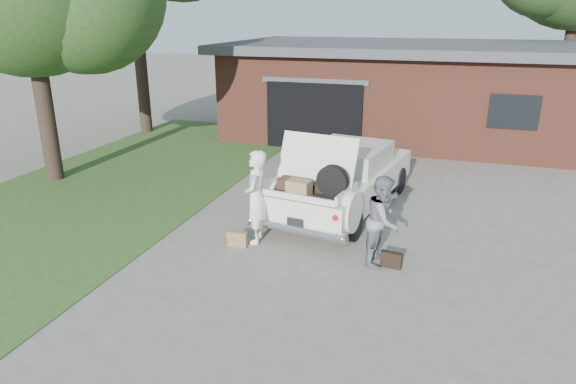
% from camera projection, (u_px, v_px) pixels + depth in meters
% --- Properties ---
extents(ground, '(90.00, 90.00, 0.00)m').
position_uv_depth(ground, '(278.00, 258.00, 9.54)').
color(ground, gray).
rests_on(ground, ground).
extents(grass_strip, '(6.00, 16.00, 0.02)m').
position_uv_depth(grass_strip, '(122.00, 182.00, 13.83)').
color(grass_strip, '#2D4C1E').
rests_on(grass_strip, ground).
extents(house, '(12.80, 7.80, 3.30)m').
position_uv_depth(house, '(403.00, 88.00, 19.01)').
color(house, brown).
rests_on(house, ground).
extents(sedan, '(2.71, 5.26, 2.01)m').
position_uv_depth(sedan, '(343.00, 178.00, 11.77)').
color(sedan, silver).
rests_on(sedan, ground).
extents(woman_left, '(0.56, 0.74, 1.85)m').
position_uv_depth(woman_left, '(256.00, 197.00, 9.96)').
color(woman_left, white).
rests_on(woman_left, ground).
extents(woman_right, '(0.72, 0.87, 1.64)m').
position_uv_depth(woman_right, '(383.00, 220.00, 9.12)').
color(woman_right, gray).
rests_on(woman_right, ground).
extents(suitcase_left, '(0.40, 0.14, 0.30)m').
position_uv_depth(suitcase_left, '(237.00, 239.00, 9.97)').
color(suitcase_left, '#95714B').
rests_on(suitcase_left, ground).
extents(suitcase_right, '(0.39, 0.17, 0.29)m').
position_uv_depth(suitcase_right, '(391.00, 260.00, 9.14)').
color(suitcase_right, black).
rests_on(suitcase_right, ground).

